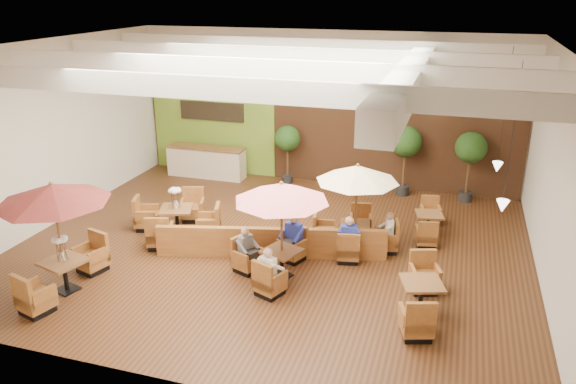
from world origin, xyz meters
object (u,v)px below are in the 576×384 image
at_px(diner_3, 349,235).
at_px(table_4, 421,298).
at_px(booth_divider, 271,243).
at_px(table_3, 177,219).
at_px(table_2, 357,191).
at_px(topiary_0, 287,141).
at_px(table_1, 279,209).
at_px(topiary_1, 406,144).
at_px(topiary_2, 471,150).
at_px(diner_2, 247,245).
at_px(table_5, 428,224).
at_px(diner_1, 292,234).
at_px(diner_0, 269,266).
at_px(diner_4, 388,227).
at_px(table_0, 55,210).
at_px(service_counter, 206,162).

bearing_deg(diner_3, table_4, -55.07).
bearing_deg(table_4, booth_divider, 140.85).
height_order(table_3, diner_3, table_3).
relative_size(table_2, table_3, 0.86).
bearing_deg(topiary_0, table_4, -53.94).
xyz_separation_m(table_1, topiary_1, (2.31, 6.86, -0.01)).
distance_m(topiary_2, diner_2, 8.74).
bearing_deg(table_5, topiary_2, 59.45).
distance_m(diner_1, diner_3, 1.49).
bearing_deg(topiary_2, diner_0, -119.28).
bearing_deg(diner_0, booth_divider, 129.57).
xyz_separation_m(diner_2, diner_4, (3.27, 2.21, -0.02)).
height_order(table_1, diner_1, table_1).
xyz_separation_m(table_2, table_3, (-5.20, -0.63, -1.26)).
bearing_deg(table_1, table_4, 11.46).
height_order(table_0, topiary_2, table_0).
xyz_separation_m(table_1, diner_4, (2.40, 2.21, -1.12)).
bearing_deg(table_4, topiary_1, 81.31).
bearing_deg(table_2, diner_4, -10.79).
height_order(booth_divider, diner_4, diner_4).
xyz_separation_m(table_4, diner_2, (-4.42, 0.66, 0.37)).
distance_m(service_counter, diner_4, 8.73).
relative_size(table_0, diner_0, 3.67).
bearing_deg(diner_4, table_1, 119.35).
bearing_deg(topiary_0, diner_3, -58.33).
xyz_separation_m(table_2, diner_1, (-1.44, -1.28, -0.92)).
bearing_deg(diner_1, table_4, 174.92).
height_order(topiary_0, topiary_2, topiary_2).
bearing_deg(topiary_1, service_counter, -178.46).
bearing_deg(diner_4, table_4, -171.52).
xyz_separation_m(service_counter, table_0, (0.42, -8.87, 1.53)).
bearing_deg(diner_3, diner_0, -133.81).
bearing_deg(diner_2, table_1, 116.78).
height_order(table_5, topiary_0, topiary_0).
height_order(service_counter, table_3, table_3).
height_order(service_counter, table_5, service_counter).
xyz_separation_m(table_0, diner_4, (7.09, 4.42, -1.39)).
distance_m(table_3, table_4, 7.59).
xyz_separation_m(table_0, table_4, (8.24, 1.55, -1.74)).
bearing_deg(diner_4, topiary_1, -12.26).
height_order(table_2, table_4, table_2).
xyz_separation_m(table_2, table_4, (2.05, -2.87, -1.32)).
height_order(service_counter, table_4, service_counter).
bearing_deg(table_1, diner_3, 63.16).
relative_size(topiary_1, diner_3, 2.89).
xyz_separation_m(topiary_0, diner_4, (4.33, -4.65, -0.90)).
relative_size(table_2, diner_1, 2.91).
bearing_deg(booth_divider, table_0, -157.56).
relative_size(table_2, topiary_1, 1.01).
xyz_separation_m(table_1, table_4, (3.55, -0.66, -1.48)).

